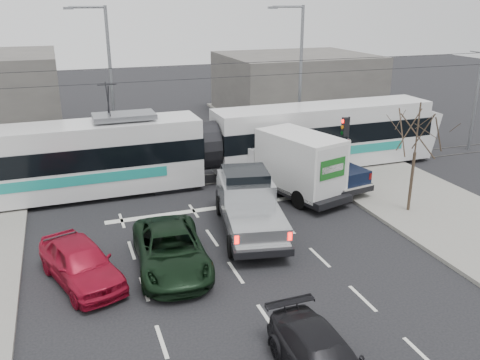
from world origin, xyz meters
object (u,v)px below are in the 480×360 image
object	(u,v)px
green_car	(171,250)
street_lamp_far	(107,75)
navy_pickup	(318,163)
bare_tree	(417,133)
silver_pickup	(248,203)
box_truck	(292,164)
red_car	(81,262)
tram	(206,147)
traffic_signal	(346,137)
street_lamp_near	(298,70)

from	to	relation	value
green_car	street_lamp_far	bearing A→B (deg)	95.53
navy_pickup	bare_tree	bearing A→B (deg)	-76.02
street_lamp_far	silver_pickup	world-z (taller)	street_lamp_far
silver_pickup	box_truck	world-z (taller)	box_truck
navy_pickup	red_car	world-z (taller)	navy_pickup
street_lamp_far	navy_pickup	world-z (taller)	street_lamp_far
bare_tree	navy_pickup	world-z (taller)	bare_tree
navy_pickup	red_car	bearing A→B (deg)	-163.52
navy_pickup	tram	bearing A→B (deg)	145.97
bare_tree	silver_pickup	bearing A→B (deg)	173.08
box_truck	green_car	xyz separation A→B (m)	(-7.34, -5.41, -0.86)
bare_tree	box_truck	size ratio (longest dim) A/B	0.74
box_truck	traffic_signal	bearing A→B (deg)	-16.46
tram	green_car	bearing A→B (deg)	-114.52
tram	silver_pickup	world-z (taller)	tram
silver_pickup	navy_pickup	world-z (taller)	navy_pickup
traffic_signal	navy_pickup	distance (m)	2.07
silver_pickup	box_truck	bearing A→B (deg)	52.76
bare_tree	box_truck	xyz separation A→B (m)	(-4.06, 4.02, -2.20)
traffic_signal	street_lamp_far	distance (m)	14.47
street_lamp_near	navy_pickup	world-z (taller)	street_lamp_near
box_truck	navy_pickup	bearing A→B (deg)	7.86
traffic_signal	silver_pickup	distance (m)	7.29
green_car	street_lamp_near	bearing A→B (deg)	53.27
bare_tree	box_truck	bearing A→B (deg)	135.26
green_car	traffic_signal	bearing A→B (deg)	31.71
box_truck	red_car	size ratio (longest dim) A/B	1.52
street_lamp_far	green_car	world-z (taller)	street_lamp_far
bare_tree	street_lamp_near	world-z (taller)	street_lamp_near
navy_pickup	traffic_signal	bearing A→B (deg)	-49.79
green_car	silver_pickup	bearing A→B (deg)	34.91
bare_tree	traffic_signal	world-z (taller)	bare_tree
street_lamp_far	box_truck	size ratio (longest dim) A/B	1.32
street_lamp_far	red_car	bearing A→B (deg)	-100.56
bare_tree	navy_pickup	distance (m)	5.93
green_car	bare_tree	bearing A→B (deg)	10.98
silver_pickup	red_car	xyz separation A→B (m)	(-7.00, -2.23, -0.41)
street_lamp_near	green_car	world-z (taller)	street_lamp_near
red_car	green_car	bearing A→B (deg)	-19.75
silver_pickup	green_car	bearing A→B (deg)	-138.04
traffic_signal	silver_pickup	xyz separation A→B (m)	(-6.42, -3.08, -1.56)
traffic_signal	street_lamp_near	world-z (taller)	street_lamp_near
street_lamp_near	silver_pickup	size ratio (longest dim) A/B	1.32
street_lamp_near	green_car	bearing A→B (deg)	-130.78
navy_pickup	red_car	xyz separation A→B (m)	(-12.38, -6.17, -0.41)
traffic_signal	street_lamp_far	world-z (taller)	street_lamp_far
traffic_signal	red_car	xyz separation A→B (m)	(-13.42, -5.31, -1.98)
silver_pickup	traffic_signal	bearing A→B (deg)	36.74
navy_pickup	box_truck	bearing A→B (deg)	-166.17
tram	navy_pickup	bearing A→B (deg)	-24.76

